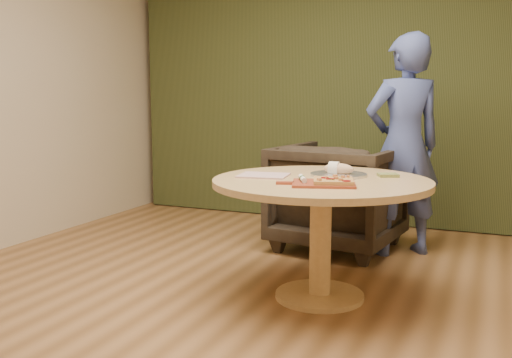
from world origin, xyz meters
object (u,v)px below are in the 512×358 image
Objects in this scene: serving_tray at (339,175)px; armchair at (339,191)px; pedestal_table at (321,202)px; flatbread_pizza at (333,181)px; person_standing at (403,146)px; pizza_paddle at (322,184)px; cutlery_roll at (302,178)px; bread_roll at (337,169)px.

serving_tray is 0.37× the size of armchair.
pedestal_table is 4.82× the size of flatbread_pizza.
armchair is 0.63m from person_standing.
armchair reaches higher than flatbread_pizza.
cutlery_roll is (-0.12, -0.00, 0.02)m from pizza_paddle.
serving_tray is at bearing 111.91° from armchair.
flatbread_pizza is 0.29× the size of armchair.
armchair is at bearing 70.59° from cutlery_roll.
serving_tray is 0.21× the size of person_standing.
person_standing reaches higher than pizza_paddle.
cutlery_roll is (-0.05, -0.22, 0.17)m from pedestal_table.
armchair is at bearing 104.41° from serving_tray.
pedestal_table is 1.22m from armchair.
armchair is at bearing 99.61° from pedestal_table.
flatbread_pizza is 0.16× the size of person_standing.
person_standing reaches higher than pedestal_table.
flatbread_pizza is (0.07, 0.00, 0.02)m from pizza_paddle.
armchair reaches higher than pizza_paddle.
cutlery_roll is 0.11× the size of person_standing.
pedestal_table is 0.28m from cutlery_roll.
bread_roll is at bearing 50.26° from cutlery_roll.
pizza_paddle is 0.50× the size of armchair.
flatbread_pizza is at bearing -79.39° from serving_tray.
cutlery_roll is at bearing -105.35° from serving_tray.
bread_roll is (0.05, 0.18, 0.18)m from pedestal_table.
armchair reaches higher than serving_tray.
pedestal_table is 7.02× the size of cutlery_roll.
pizza_paddle is 2.45× the size of bread_roll.
flatbread_pizza is at bearing -23.76° from cutlery_roll.
pizza_paddle is 0.39m from serving_tray.
bread_roll is at bearing 75.32° from pizza_paddle.
cutlery_roll reaches higher than serving_tray.
bread_roll is 1.09m from armchair.
bread_roll is (-0.08, 0.39, 0.02)m from flatbread_pizza.
person_standing reaches higher than bread_roll.
cutlery_roll is at bearing -104.14° from bread_roll.
cutlery_roll is 0.20× the size of armchair.
armchair is (-0.20, 1.19, -0.13)m from pedestal_table.
flatbread_pizza is 1.42× the size of bread_roll.
pizza_paddle is at bearing 45.41° from person_standing.
person_standing is at bearing 50.90° from cutlery_roll.
serving_tray is (-0.07, 0.39, -0.02)m from flatbread_pizza.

